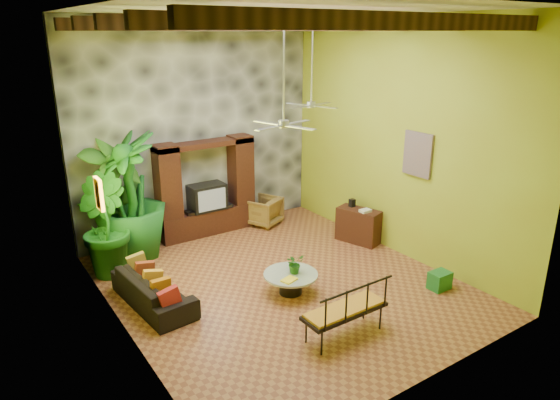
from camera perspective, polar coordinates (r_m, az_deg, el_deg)
ground at (r=9.86m, az=0.03°, el=-9.48°), size 7.00×7.00×0.00m
ceiling at (r=8.70m, az=0.03°, el=20.95°), size 6.00×7.00×0.02m
back_wall at (r=11.96m, az=-9.50°, el=8.04°), size 6.00×0.02×5.00m
left_wall at (r=7.75m, az=-18.69°, el=1.53°), size 0.02×7.00×5.00m
right_wall at (r=10.89m, az=13.32°, el=6.76°), size 0.02×7.00×5.00m
stone_accent_wall at (r=11.90m, az=-9.38°, el=8.00°), size 5.98×0.10×4.98m
ceiling_beams at (r=8.70m, az=0.03°, el=19.51°), size 5.95×5.36×0.22m
entertainment_center at (r=12.01m, az=-8.38°, el=0.58°), size 2.40×0.55×2.30m
ceiling_fan_front at (r=8.35m, az=0.44°, el=10.05°), size 1.28×1.28×1.86m
ceiling_fan_back at (r=10.68m, az=3.62°, el=11.91°), size 1.28×1.28×1.86m
wall_art_mask at (r=8.80m, az=-19.98°, el=0.65°), size 0.06×0.32×0.55m
wall_art_painting at (r=10.51m, az=15.47°, el=5.05°), size 0.06×0.70×0.90m
sofa at (r=9.31m, az=-14.28°, el=-9.91°), size 0.95×2.04×0.58m
wicker_armchair at (r=12.61m, az=-1.89°, el=-1.27°), size 1.02×1.03×0.71m
tall_plant_a at (r=11.22m, az=-18.21°, el=0.58°), size 1.67×1.40×2.70m
tall_plant_b at (r=10.44m, az=-19.58°, el=-2.82°), size 1.15×1.31×2.04m
tall_plant_c at (r=10.97m, az=-16.83°, el=0.38°), size 1.65×1.65×2.72m
coffee_table at (r=9.41m, az=1.22°, el=-9.18°), size 1.01×1.01×0.40m
centerpiece_plant at (r=9.31m, az=1.71°, el=-7.24°), size 0.34×0.30×0.37m
yellow_tray at (r=9.10m, az=1.06°, el=-9.11°), size 0.32×0.27×0.03m
iron_bench at (r=8.07m, az=7.79°, el=-12.14°), size 1.46×0.54×0.57m
side_console at (r=11.70m, az=8.95°, el=-2.90°), size 0.73×1.08×0.79m
green_bin at (r=10.06m, az=17.78°, el=-8.74°), size 0.40×0.30×0.35m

